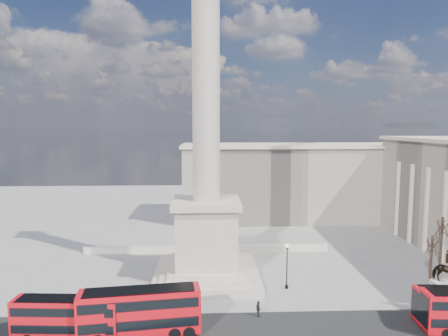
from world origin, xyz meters
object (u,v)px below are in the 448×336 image
Objects in this scene: equestrian_statue at (446,294)px; nelsons_column at (206,184)px; victorian_lamp at (287,262)px; red_bus_b at (141,312)px; red_bus_a at (68,318)px; pedestrian_crossing at (258,309)px; pedestrian_walking at (429,306)px.

nelsons_column is at bearing 154.89° from equestrian_statue.
equestrian_statue is (15.80, -8.07, -0.92)m from victorian_lamp.
red_bus_b is 32.57m from equestrian_statue.
equestrian_statue is at bearing -2.29° from red_bus_b.
victorian_lamp reaches higher than red_bus_b.
equestrian_statue is (39.48, 3.07, 0.36)m from red_bus_a.
nelsons_column reaches higher than pedestrian_crossing.
nelsons_column is 14.51m from victorian_lamp.
nelsons_column reaches higher than pedestrian_walking.
pedestrian_walking is (31.12, 3.47, -1.69)m from red_bus_b.
red_bus_a reaches higher than pedestrian_crossing.
victorian_lamp is 9.05m from pedestrian_crossing.
pedestrian_walking is (-1.32, 0.69, -1.72)m from equestrian_statue.
red_bus_b is 1.62× the size of equestrian_statue.
red_bus_b is at bearing 167.72° from pedestrian_walking.
red_bus_a is 1.77× the size of victorian_lamp.
red_bus_b is 12.67m from pedestrian_crossing.
pedestrian_crossing is (-20.38, 0.69, -1.65)m from equestrian_statue.
victorian_lamp is at bearing 152.96° from equestrian_statue.
pedestrian_crossing is (-4.57, -7.38, -2.57)m from victorian_lamp.
red_bus_b is at bearing 92.88° from pedestrian_crossing.
equestrian_statue is at bearing -25.11° from nelsons_column.
pedestrian_crossing is at bearing -121.79° from victorian_lamp.
pedestrian_crossing is (-19.05, 0.00, 0.07)m from pedestrian_walking.
red_bus_b reaches higher than pedestrian_crossing.
red_bus_b is 19.89m from victorian_lamp.
nelsons_column is at bearing 59.52° from red_bus_b.
pedestrian_walking is at bearing -27.01° from victorian_lamp.
red_bus_b is (7.03, 0.29, 0.33)m from red_bus_a.
pedestrian_walking is at bearing 9.46° from red_bus_a.
nelsons_column is 4.14× the size of red_bus_b.
pedestrian_crossing is at bearing 14.96° from red_bus_a.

